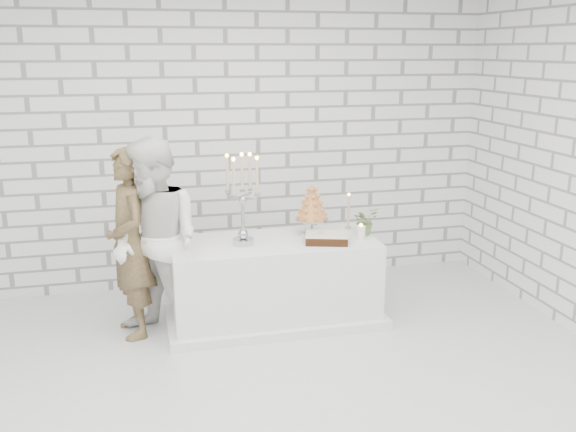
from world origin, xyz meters
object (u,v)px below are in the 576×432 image
(groom, at_px, (130,243))
(candelabra, at_px, (243,199))
(bride, at_px, (156,242))
(cake_table, at_px, (274,281))
(croquembouche, at_px, (312,209))

(groom, bearing_deg, candelabra, 73.05)
(groom, relative_size, bride, 0.95)
(cake_table, distance_m, candelabra, 0.83)
(groom, xyz_separation_m, bride, (0.22, -0.16, 0.04))
(bride, bearing_deg, candelabra, 57.58)
(cake_table, bearing_deg, candelabra, -171.98)
(cake_table, relative_size, candelabra, 2.24)
(groom, xyz_separation_m, candelabra, (0.95, -0.06, 0.34))
(candelabra, bearing_deg, croquembouche, 13.81)
(cake_table, bearing_deg, croquembouche, 17.86)
(groom, bearing_deg, bride, 40.65)
(groom, height_order, bride, bride)
(bride, bearing_deg, groom, -165.92)
(candelabra, bearing_deg, groom, 176.25)
(candelabra, relative_size, croquembouche, 1.72)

